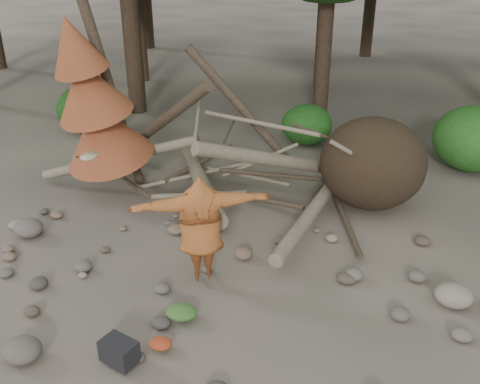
# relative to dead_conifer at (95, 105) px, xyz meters

# --- Properties ---
(ground) EXTENTS (120.00, 120.00, 0.00)m
(ground) POSITION_rel_dead_conifer_xyz_m (3.12, -3.37, -2.11)
(ground) COLOR #514C44
(ground) RESTS_ON ground
(deadfall_pile) EXTENTS (8.55, 5.24, 3.30)m
(deadfall_pile) POSITION_rel_dead_conifer_xyz_m (5.13, 0.87, -1.16)
(deadfall_pile) COLOR #332619
(deadfall_pile) RESTS_ON ground
(dead_conifer) EXTENTS (2.06, 2.16, 4.35)m
(dead_conifer) POSITION_rel_dead_conifer_xyz_m (0.00, 0.00, 0.00)
(dead_conifer) COLOR #4C3F30
(dead_conifer) RESTS_ON ground
(bush_left) EXTENTS (1.80, 1.80, 1.44)m
(bush_left) POSITION_rel_dead_conifer_xyz_m (-2.38, 3.83, -1.39)
(bush_left) COLOR #1A4A13
(bush_left) RESTS_ON ground
(bush_mid) EXTENTS (1.40, 1.40, 1.12)m
(bush_mid) POSITION_rel_dead_conifer_xyz_m (3.92, 4.43, -1.55)
(bush_mid) COLOR #235D1B
(bush_mid) RESTS_ON ground
(bush_right) EXTENTS (2.00, 2.00, 1.60)m
(bush_right) POSITION_rel_dead_conifer_xyz_m (8.12, 3.63, -1.31)
(bush_right) COLOR #2C6F22
(bush_right) RESTS_ON ground
(frisbee_thrower) EXTENTS (3.01, 1.53, 2.19)m
(frisbee_thrower) POSITION_rel_dead_conifer_xyz_m (3.07, -2.55, -1.11)
(frisbee_thrower) COLOR #A25424
(frisbee_thrower) RESTS_ON ground
(backpack) EXTENTS (0.57, 0.47, 0.32)m
(backpack) POSITION_rel_dead_conifer_xyz_m (2.58, -4.70, -1.95)
(backpack) COLOR black
(backpack) RESTS_ON ground
(cloth_green) EXTENTS (0.48, 0.40, 0.18)m
(cloth_green) POSITION_rel_dead_conifer_xyz_m (3.07, -3.61, -2.02)
(cloth_green) COLOR #396A2A
(cloth_green) RESTS_ON ground
(cloth_orange) EXTENTS (0.33, 0.27, 0.12)m
(cloth_orange) POSITION_rel_dead_conifer_xyz_m (3.01, -4.30, -2.05)
(cloth_orange) COLOR #A83B1C
(cloth_orange) RESTS_ON ground
(boulder_front_left) EXTENTS (0.54, 0.49, 0.33)m
(boulder_front_left) POSITION_rel_dead_conifer_xyz_m (1.24, -4.93, -1.95)
(boulder_front_left) COLOR #615B51
(boulder_front_left) RESTS_ON ground
(boulder_mid_right) EXTENTS (0.59, 0.53, 0.35)m
(boulder_mid_right) POSITION_rel_dead_conifer_xyz_m (7.12, -2.24, -1.93)
(boulder_mid_right) COLOR gray
(boulder_mid_right) RESTS_ON ground
(boulder_mid_left) EXTENTS (0.58, 0.52, 0.35)m
(boulder_mid_left) POSITION_rel_dead_conifer_xyz_m (-0.64, -1.94, -1.94)
(boulder_mid_left) COLOR #655C55
(boulder_mid_left) RESTS_ON ground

